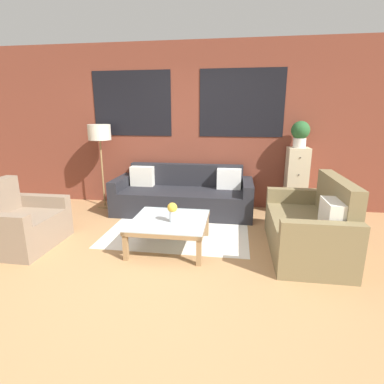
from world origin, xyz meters
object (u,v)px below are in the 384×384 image
(settee_vintage, at_px, (310,228))
(potted_plant, at_px, (300,133))
(flower_vase, at_px, (172,211))
(drawer_cabinet, at_px, (296,181))
(coffee_table, at_px, (170,223))
(couch_dark, at_px, (183,196))
(floor_lamp, at_px, (100,136))
(armchair_corner, at_px, (20,225))

(settee_vintage, height_order, potted_plant, potted_plant)
(flower_vase, bearing_deg, potted_plant, 44.52)
(settee_vintage, xyz_separation_m, flower_vase, (-1.64, -0.19, 0.20))
(drawer_cabinet, height_order, potted_plant, potted_plant)
(drawer_cabinet, bearing_deg, flower_vase, -135.48)
(coffee_table, bearing_deg, drawer_cabinet, 42.30)
(couch_dark, xyz_separation_m, drawer_cabinet, (1.86, 0.23, 0.28))
(settee_vintage, height_order, floor_lamp, floor_lamp)
(armchair_corner, bearing_deg, flower_vase, 4.68)
(drawer_cabinet, bearing_deg, potted_plant, 90.00)
(couch_dark, relative_size, coffee_table, 2.49)
(coffee_table, height_order, floor_lamp, floor_lamp)
(armchair_corner, bearing_deg, couch_dark, 41.94)
(floor_lamp, bearing_deg, drawer_cabinet, 2.15)
(settee_vintage, relative_size, floor_lamp, 1.01)
(floor_lamp, height_order, drawer_cabinet, floor_lamp)
(couch_dark, xyz_separation_m, coffee_table, (0.07, -1.39, 0.04))
(coffee_table, relative_size, floor_lamp, 0.63)
(potted_plant, bearing_deg, armchair_corner, -153.11)
(floor_lamp, xyz_separation_m, drawer_cabinet, (3.33, 0.13, -0.71))
(floor_lamp, bearing_deg, couch_dark, -4.23)
(armchair_corner, distance_m, flower_vase, 1.96)
(armchair_corner, distance_m, drawer_cabinet, 4.12)
(floor_lamp, distance_m, flower_vase, 2.37)
(potted_plant, xyz_separation_m, flower_vase, (-1.73, -1.70, -0.83))
(armchair_corner, relative_size, floor_lamp, 0.65)
(couch_dark, relative_size, settee_vintage, 1.55)
(potted_plant, relative_size, flower_vase, 1.74)
(settee_vintage, xyz_separation_m, coffee_table, (-1.70, -0.11, 0.00))
(floor_lamp, relative_size, potted_plant, 3.48)
(settee_vintage, relative_size, drawer_cabinet, 1.34)
(couch_dark, bearing_deg, settee_vintage, -35.86)
(armchair_corner, height_order, drawer_cabinet, drawer_cabinet)
(coffee_table, xyz_separation_m, drawer_cabinet, (1.78, 1.62, 0.24))
(couch_dark, height_order, settee_vintage, settee_vintage)
(drawer_cabinet, bearing_deg, settee_vintage, -93.28)
(flower_vase, bearing_deg, armchair_corner, -175.32)
(drawer_cabinet, bearing_deg, armchair_corner, -153.11)
(potted_plant, distance_m, flower_vase, 2.56)
(drawer_cabinet, bearing_deg, floor_lamp, -177.85)
(coffee_table, relative_size, drawer_cabinet, 0.83)
(floor_lamp, xyz_separation_m, flower_vase, (1.60, -1.58, -0.75))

